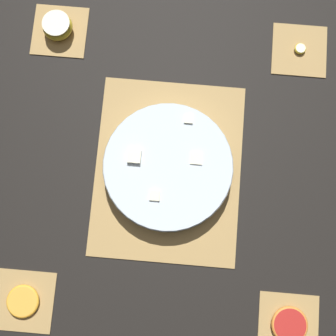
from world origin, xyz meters
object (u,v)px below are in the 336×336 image
fruit_salad_bowl (168,167)px  orange_slice_whole (23,301)px  banana_coin_single (300,49)px  apple_half (57,26)px  grapefruit_slice (290,325)px

fruit_salad_bowl → orange_slice_whole: (0.33, -0.30, -0.02)m
banana_coin_single → orange_slice_whole: bearing=-42.4°
fruit_salad_bowl → apple_half: bearing=-137.5°
fruit_salad_bowl → banana_coin_single: bearing=137.6°
apple_half → orange_slice_whole: apple_half is taller
apple_half → banana_coin_single: bearing=90.0°
orange_slice_whole → grapefruit_slice: size_ratio=0.90×
orange_slice_whole → grapefruit_slice: (-0.00, 0.61, 0.00)m
apple_half → orange_slice_whole: bearing=-0.0°
apple_half → orange_slice_whole: 0.66m
banana_coin_single → grapefruit_slice: bearing=0.0°
apple_half → banana_coin_single: (-0.00, 0.61, -0.02)m
fruit_salad_bowl → banana_coin_single: 0.45m
fruit_salad_bowl → banana_coin_single: size_ratio=10.62×
banana_coin_single → grapefruit_slice: 0.66m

